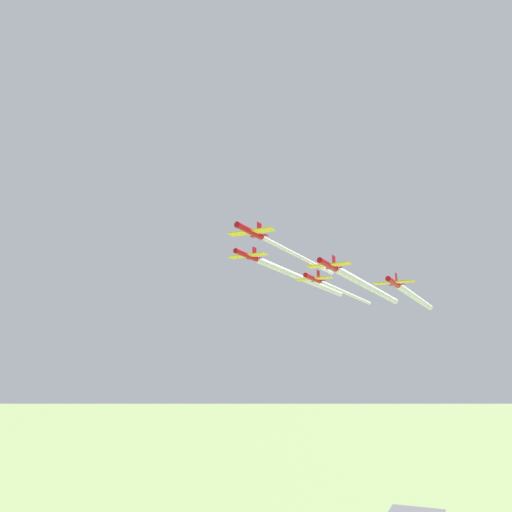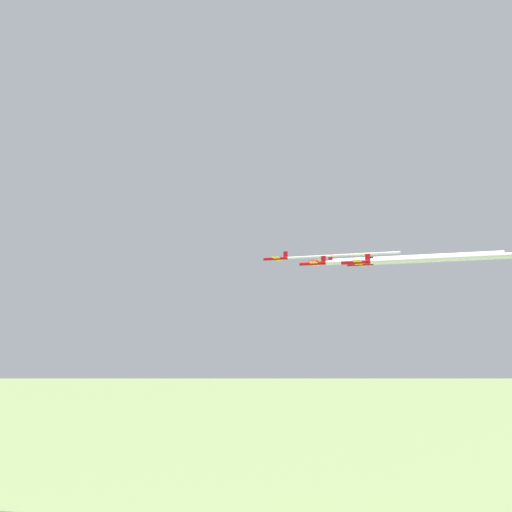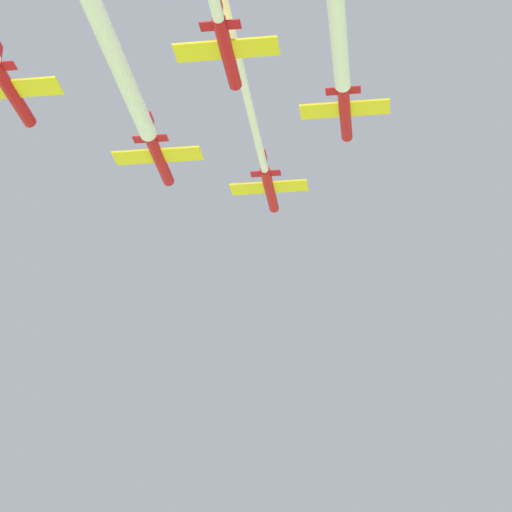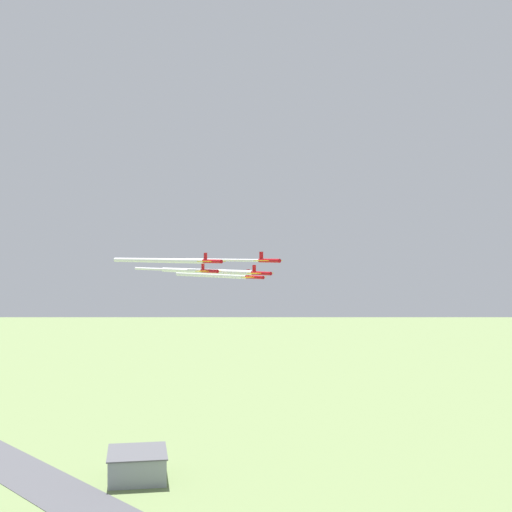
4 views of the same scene
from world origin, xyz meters
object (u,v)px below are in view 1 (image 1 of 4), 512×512
jet_1 (328,265)px  jet_2 (247,255)px  jet_0 (251,231)px  jet_3 (393,282)px  jet_4 (313,278)px

jet_1 → jet_2: (-7.50, 14.35, 3.40)m
jet_0 → jet_3: 32.36m
jet_0 → jet_4: (24.39, 12.75, -3.20)m
jet_1 → jet_2: size_ratio=1.00×
jet_3 → jet_4: jet_4 is taller
jet_0 → jet_2: (8.45, 13.55, -0.25)m
jet_4 → jet_1: bearing=120.5°
jet_0 → jet_3: jet_0 is taller
jet_2 → jet_4: (15.95, -0.80, -2.95)m
jet_0 → jet_3: (31.89, -1.60, -5.27)m
jet_1 → jet_3: 16.05m
jet_1 → jet_4: size_ratio=1.00×
jet_0 → jet_4: 27.71m
jet_1 → jet_4: bearing=-59.5°
jet_2 → jet_3: jet_2 is taller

